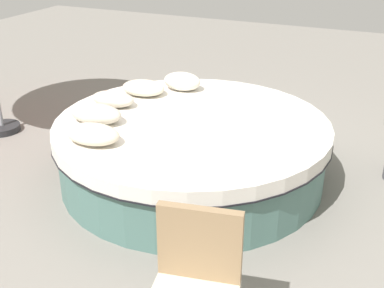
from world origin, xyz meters
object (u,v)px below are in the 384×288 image
Objects in this scene: throw_pillow_2 at (113,99)px; throw_pillow_4 at (93,134)px; throw_pillow_0 at (182,81)px; throw_pillow_1 at (143,88)px; throw_pillow_3 at (96,114)px; round_bed at (192,149)px; patio_chair at (195,278)px.

throw_pillow_4 is (0.34, -0.88, 0.00)m from throw_pillow_2.
throw_pillow_1 is at bearing -134.96° from throw_pillow_0.
throw_pillow_2 is 0.93× the size of throw_pillow_4.
throw_pillow_0 is 0.47m from throw_pillow_1.
throw_pillow_2 is at bearing 101.24° from throw_pillow_3.
throw_pillow_3 is at bearing 120.56° from throw_pillow_4.
throw_pillow_0 reaches higher than throw_pillow_2.
throw_pillow_0 is at bearing 120.88° from round_bed.
throw_pillow_1 is 0.96× the size of throw_pillow_4.
throw_pillow_1 is at bearing 99.32° from throw_pillow_4.
throw_pillow_0 is 1.67m from throw_pillow_4.
throw_pillow_0 is 0.92× the size of throw_pillow_2.
round_bed is 5.27× the size of throw_pillow_4.
patio_chair is at bearing -38.20° from throw_pillow_4.
patio_chair reaches higher than round_bed.
patio_chair reaches higher than throw_pillow_4.
patio_chair is at bearing -63.51° from throw_pillow_0.
throw_pillow_4 is (-0.62, -0.83, 0.39)m from round_bed.
throw_pillow_1 is 0.91m from throw_pillow_3.
throw_pillow_3 reaches higher than throw_pillow_1.
throw_pillow_0 is at bearing 60.01° from throw_pillow_2.
throw_pillow_3 is at bearing -154.82° from round_bed.
throw_pillow_3 reaches higher than round_bed.
throw_pillow_1 is 1.03× the size of throw_pillow_2.
throw_pillow_0 is at bearing -74.15° from patio_chair.
patio_chair is (1.55, -1.22, -0.16)m from throw_pillow_4.
throw_pillow_2 is at bearing -119.99° from throw_pillow_0.
throw_pillow_2 is (-0.45, -0.79, -0.03)m from throw_pillow_0.
throw_pillow_4 is at bearing -48.84° from patio_chair.
throw_pillow_1 is 0.47m from throw_pillow_2.
throw_pillow_4 reaches higher than throw_pillow_1.
throw_pillow_3 is (0.09, -0.46, 0.01)m from throw_pillow_2.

